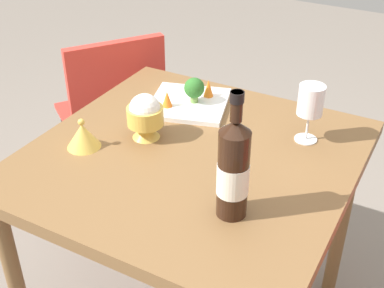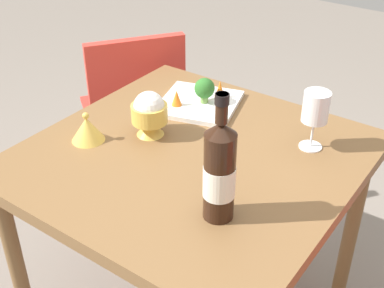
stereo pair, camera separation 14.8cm
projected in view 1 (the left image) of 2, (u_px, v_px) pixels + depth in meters
The scene contains 10 objects.
dining_table at pixel (192, 177), 1.54m from camera, with size 0.90×0.90×0.75m.
chair_near_window at pixel (114, 107), 2.20m from camera, with size 0.56×0.56×0.85m.
wine_bottle at pixel (233, 169), 1.20m from camera, with size 0.08×0.08×0.33m.
wine_glass at pixel (311, 102), 1.49m from camera, with size 0.08×0.08×0.18m.
rice_bowl at pixel (145, 115), 1.53m from camera, with size 0.11×0.11×0.14m.
rice_bowl_lid at pixel (83, 135), 1.50m from camera, with size 0.10×0.10×0.09m.
serving_plate at pixel (189, 103), 1.74m from camera, with size 0.31×0.31×0.02m.
broccoli_floret at pixel (194, 88), 1.70m from camera, with size 0.07×0.07×0.09m.
carrot_garnish_left at pixel (208, 88), 1.75m from camera, with size 0.03×0.03×0.06m.
carrot_garnish_right at pixel (167, 99), 1.69m from camera, with size 0.03×0.03×0.05m.
Camera 1 is at (1.10, 0.60, 1.57)m, focal length 48.36 mm.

